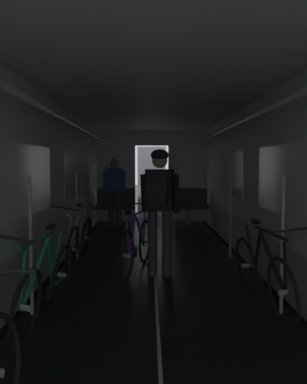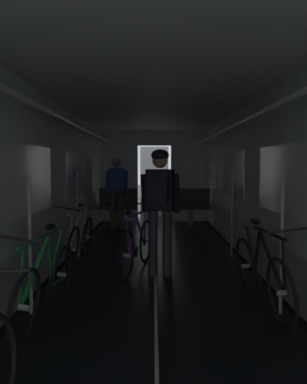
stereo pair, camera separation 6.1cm
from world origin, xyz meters
name	(u,v)px [view 2 (the right image)]	position (x,y,z in m)	size (l,w,h in m)	color
train_car_shell	(154,152)	(0.00, 3.60, 1.70)	(3.14, 12.34, 2.57)	black
bench_seat_far_left	(117,204)	(-0.90, 8.07, 0.57)	(0.98, 0.51, 0.95)	gray
bench_seat_far_right	(189,204)	(0.90, 8.07, 0.57)	(0.98, 0.51, 0.95)	gray
bicycle_green	(43,284)	(-1.06, 1.87, 0.38)	(0.47, 1.70, 0.96)	black
bicycle_silver	(79,239)	(-1.15, 4.22, 0.38)	(0.44, 1.69, 0.96)	black
bicycle_black	(260,273)	(1.11, 2.24, 0.38)	(0.48, 1.69, 0.95)	black
person_cyclist_aisle	(158,198)	(0.06, 3.51, 1.07)	(0.56, 0.45, 1.73)	#2D2D33
bicycle_purple_in_aisle	(135,244)	(-0.26, 3.78, 0.38)	(0.54, 1.66, 0.94)	black
person_standing_near_bench	(115,188)	(-0.90, 7.70, 0.98)	(0.53, 0.23, 1.69)	brown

